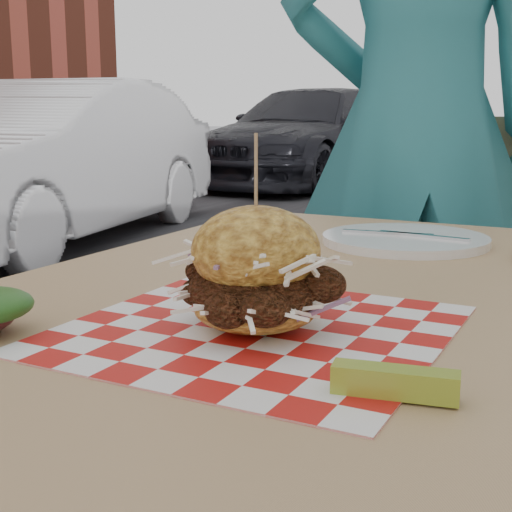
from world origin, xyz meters
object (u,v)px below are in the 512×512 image
at_px(car_white, 45,162).
at_px(patio_chair, 481,275).
at_px(diner, 416,129).
at_px(car_dark, 311,136).
at_px(patio_table, 323,353).
at_px(sandwich, 256,276).

distance_m(car_white, patio_chair, 4.09).
relative_size(diner, car_white, 0.51).
distance_m(diner, car_dark, 7.96).
bearing_deg(patio_table, car_white, 137.51).
xyz_separation_m(patio_chair, sandwich, (-0.01, -1.24, 0.25)).
relative_size(car_white, patio_table, 3.03).
xyz_separation_m(diner, car_dark, (-3.33, 7.22, -0.28)).
xyz_separation_m(car_dark, patio_chair, (3.49, -7.12, -0.09)).
distance_m(diner, sandwich, 1.16).
bearing_deg(patio_chair, sandwich, -86.88).
distance_m(car_white, sandwich, 4.85).
distance_m(car_dark, patio_table, 8.90).
bearing_deg(diner, patio_chair, -171.18).
xyz_separation_m(car_white, patio_chair, (3.49, -2.13, -0.05)).
xyz_separation_m(car_dark, sandwich, (3.48, -8.36, 0.17)).
relative_size(patio_table, sandwich, 6.28).
xyz_separation_m(car_white, car_dark, (0.00, 4.99, 0.04)).
height_order(diner, car_dark, diner).
bearing_deg(patio_chair, patio_table, -86.84).
distance_m(car_white, car_dark, 4.99).
relative_size(car_dark, patio_table, 3.66).
height_order(diner, patio_table, diner).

